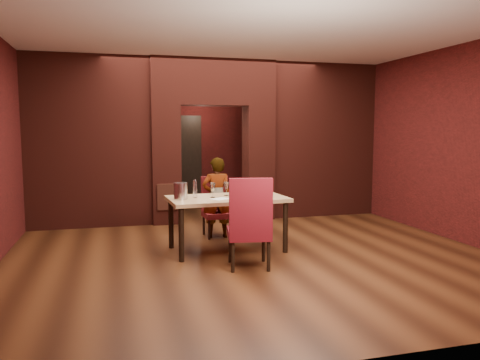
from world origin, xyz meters
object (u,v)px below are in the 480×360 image
object	(u,v)px
water_bottle	(195,189)
dining_table	(227,224)
potted_plant	(254,220)
chair_far	(217,207)
wine_bucket	(181,191)
wine_glass_a	(213,190)
person_seated	(217,198)
wine_glass_b	(226,189)
wine_glass_c	(238,191)
chair_near	(249,222)

from	to	relation	value
water_bottle	dining_table	bearing A→B (deg)	-9.35
dining_table	potted_plant	bearing A→B (deg)	52.20
chair_far	wine_bucket	bearing A→B (deg)	-130.13
dining_table	chair_far	distance (m)	0.96
wine_glass_a	wine_bucket	xyz separation A→B (m)	(-0.49, -0.07, 0.01)
chair_far	person_seated	xyz separation A→B (m)	(-0.02, -0.06, 0.17)
dining_table	wine_glass_b	xyz separation A→B (m)	(0.02, 0.14, 0.51)
wine_glass_a	potted_plant	size ratio (longest dim) A/B	0.51
wine_glass_c	potted_plant	distance (m)	1.55
chair_near	water_bottle	xyz separation A→B (m)	(-0.55, 1.00, 0.34)
dining_table	chair_far	size ratio (longest dim) A/B	1.71
chair_near	potted_plant	xyz separation A→B (m)	(0.68, 2.01, -0.39)
person_seated	water_bottle	distance (m)	0.99
wine_glass_a	wine_bucket	bearing A→B (deg)	-172.16
wine_glass_a	potted_plant	bearing A→B (deg)	48.06
wine_glass_a	water_bottle	distance (m)	0.27
dining_table	chair_far	xyz separation A→B (m)	(0.06, 0.95, 0.10)
wine_glass_a	person_seated	bearing A→B (deg)	74.00
chair_near	person_seated	distance (m)	1.81
chair_near	chair_far	bearing A→B (deg)	-79.60
chair_near	person_seated	size ratio (longest dim) A/B	0.89
dining_table	water_bottle	bearing A→B (deg)	167.36
wine_glass_c	water_bottle	xyz separation A→B (m)	(-0.61, 0.22, 0.03)
person_seated	potted_plant	distance (m)	0.88
wine_glass_b	potted_plant	world-z (taller)	wine_glass_b
chair_far	wine_glass_a	bearing A→B (deg)	-109.08
person_seated	wine_glass_c	xyz separation A→B (m)	(0.10, -1.04, 0.24)
dining_table	chair_near	bearing A→B (deg)	-88.66
dining_table	wine_glass_c	size ratio (longest dim) A/B	8.58
dining_table	wine_glass_a	distance (m)	0.56
dining_table	wine_glass_b	bearing A→B (deg)	76.94
wine_glass_a	wine_glass_b	size ratio (longest dim) A/B	1.04
wine_glass_c	wine_bucket	size ratio (longest dim) A/B	0.83
wine_bucket	water_bottle	world-z (taller)	water_bottle
dining_table	person_seated	distance (m)	0.93
chair_near	wine_glass_a	xyz separation A→B (m)	(-0.29, 0.94, 0.32)
wine_bucket	wine_glass_a	bearing A→B (deg)	7.84
person_seated	wine_bucket	bearing A→B (deg)	58.49
dining_table	chair_near	world-z (taller)	chair_near
chair_near	wine_glass_b	distance (m)	1.11
potted_plant	wine_glass_c	bearing A→B (deg)	-116.41
wine_glass_a	wine_glass_b	world-z (taller)	wine_glass_a
wine_glass_c	chair_far	bearing A→B (deg)	94.12
potted_plant	chair_far	bearing A→B (deg)	-168.28
wine_glass_a	wine_glass_c	world-z (taller)	wine_glass_a
chair_near	wine_glass_a	distance (m)	1.03
wine_glass_c	potted_plant	world-z (taller)	wine_glass_c
wine_glass_a	wine_bucket	world-z (taller)	wine_bucket
potted_plant	wine_glass_a	bearing A→B (deg)	-131.94
person_seated	wine_glass_a	xyz separation A→B (m)	(-0.25, -0.87, 0.24)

